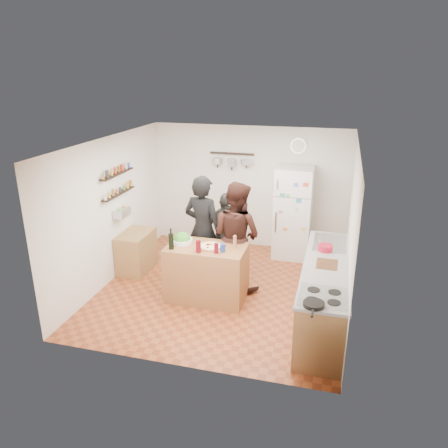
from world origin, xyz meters
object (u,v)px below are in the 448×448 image
(side_table, at_px, (136,252))
(fridge, at_px, (293,213))
(salad_bowl, at_px, (182,241))
(person_center, at_px, (236,236))
(prep_island, at_px, (207,273))
(pepper_mill, at_px, (235,243))
(wall_clock, at_px, (298,146))
(counter_run, at_px, (324,294))
(person_back, at_px, (226,233))
(person_left, at_px, (203,230))
(skillet, at_px, (314,304))
(salt_canister, at_px, (223,248))
(red_bowl, at_px, (325,248))
(wine_bottle, at_px, (171,241))

(side_table, bearing_deg, fridge, 27.84)
(salad_bowl, relative_size, person_center, 0.18)
(prep_island, height_order, pepper_mill, pepper_mill)
(salad_bowl, bearing_deg, wall_clock, 57.11)
(person_center, xyz_separation_m, counter_run, (1.51, -0.74, -0.48))
(prep_island, distance_m, person_back, 1.09)
(salad_bowl, height_order, counter_run, salad_bowl)
(person_left, distance_m, side_table, 1.46)
(counter_run, relative_size, skillet, 10.25)
(prep_island, xyz_separation_m, fridge, (1.12, 2.10, 0.45))
(salt_canister, height_order, person_left, person_left)
(person_back, relative_size, red_bowl, 6.68)
(counter_run, height_order, red_bowl, red_bowl)
(red_bowl, bearing_deg, fridge, 111.28)
(salad_bowl, height_order, wine_bottle, wine_bottle)
(person_back, xyz_separation_m, side_table, (-1.63, -0.37, -0.39))
(skillet, bearing_deg, pepper_mill, 131.88)
(person_back, xyz_separation_m, counter_run, (1.81, -1.25, -0.30))
(prep_island, relative_size, skillet, 4.87)
(prep_island, relative_size, wall_clock, 4.17)
(salt_canister, distance_m, counter_run, 1.66)
(skillet, bearing_deg, wine_bottle, 152.12)
(red_bowl, bearing_deg, salt_canister, -164.50)
(wine_bottle, bearing_deg, wall_clock, 58.57)
(salt_canister, xyz_separation_m, side_table, (-1.87, 0.80, -0.61))
(salt_canister, xyz_separation_m, counter_run, (1.57, -0.08, -0.52))
(counter_run, height_order, fridge, fridge)
(prep_island, xyz_separation_m, pepper_mill, (0.45, 0.05, 0.54))
(red_bowl, bearing_deg, counter_run, -84.32)
(fridge, bearing_deg, person_left, -132.15)
(red_bowl, bearing_deg, prep_island, -170.60)
(red_bowl, bearing_deg, wine_bottle, -167.33)
(counter_run, xyz_separation_m, fridge, (-0.75, 2.30, 0.45))
(salad_bowl, xyz_separation_m, pepper_mill, (0.87, 0.00, 0.06))
(person_left, bearing_deg, side_table, 8.82)
(salad_bowl, bearing_deg, skillet, -33.89)
(pepper_mill, distance_m, skillet, 1.98)
(person_left, bearing_deg, pepper_mill, 154.42)
(salt_canister, relative_size, red_bowl, 0.56)
(prep_island, relative_size, salad_bowl, 3.80)
(salad_bowl, distance_m, pepper_mill, 0.87)
(fridge, bearing_deg, prep_island, -118.05)
(salad_bowl, bearing_deg, pepper_mill, 0.00)
(salt_canister, relative_size, skillet, 0.49)
(red_bowl, distance_m, side_table, 3.46)
(person_center, height_order, fridge, person_center)
(pepper_mill, relative_size, person_left, 0.09)
(pepper_mill, bearing_deg, salad_bowl, 180.00)
(red_bowl, bearing_deg, salad_bowl, -173.60)
(person_back, distance_m, fridge, 1.51)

